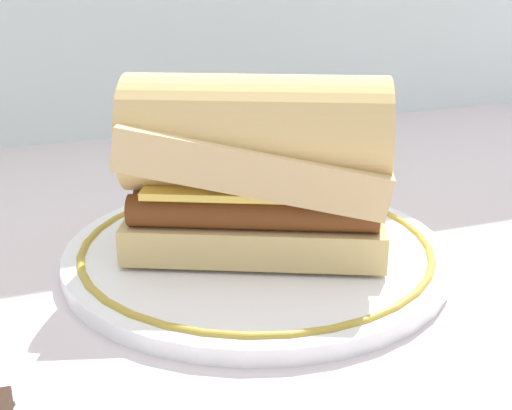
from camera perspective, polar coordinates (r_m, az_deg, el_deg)
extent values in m
plane|color=silver|center=(0.50, -1.57, -5.88)|extent=(1.50, 1.50, 0.00)
cylinder|color=white|center=(0.52, 0.00, -4.02)|extent=(0.28, 0.28, 0.01)
torus|color=#B29333|center=(0.52, 0.00, -3.42)|extent=(0.26, 0.26, 0.01)
cube|color=tan|center=(0.51, 0.00, -1.78)|extent=(0.21, 0.16, 0.03)
cylinder|color=#603014|center=(0.47, -0.31, -0.68)|extent=(0.16, 0.09, 0.02)
cylinder|color=brown|center=(0.49, -0.10, 0.30)|extent=(0.16, 0.09, 0.02)
cylinder|color=brown|center=(0.51, 0.09, 1.20)|extent=(0.16, 0.09, 0.02)
cylinder|color=brown|center=(0.54, 0.27, 2.02)|extent=(0.16, 0.09, 0.02)
cube|color=#EFC64C|center=(0.50, 0.00, 2.23)|extent=(0.17, 0.15, 0.01)
cube|color=tan|center=(0.49, 0.00, 4.16)|extent=(0.21, 0.17, 0.06)
cylinder|color=tan|center=(0.49, 0.00, 5.85)|extent=(0.20, 0.15, 0.08)
cylinder|color=silver|center=(0.71, 5.41, 5.98)|extent=(0.07, 0.07, 0.09)
cylinder|color=gold|center=(0.71, 5.35, 4.33)|extent=(0.06, 0.06, 0.05)
cube|color=silver|center=(0.43, -19.96, -11.55)|extent=(0.03, 0.09, 0.01)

